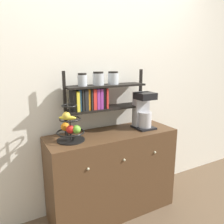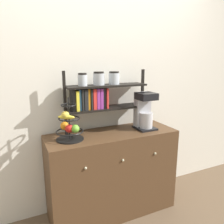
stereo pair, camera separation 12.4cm
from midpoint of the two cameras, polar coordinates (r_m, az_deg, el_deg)
name	(u,v)px [view 2 (the right image)]	position (r m, az deg, el deg)	size (l,w,h in m)	color
ground_plane	(122,224)	(2.37, 4.27, -27.11)	(12.00, 12.00, 0.00)	brown
wall_back	(101,84)	(2.26, -1.22, 7.24)	(7.00, 0.05, 2.60)	silver
sideboard	(112,173)	(2.29, 1.67, -15.68)	(1.27, 0.46, 0.86)	#4C331E
coffee_maker	(144,111)	(2.25, 10.00, 0.28)	(0.19, 0.21, 0.37)	black
fruit_stand	(69,126)	(1.92, -9.37, -3.66)	(0.24, 0.24, 0.38)	black
shelf_hutch	(98,94)	(2.09, -2.03, 4.66)	(0.84, 0.20, 0.59)	black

